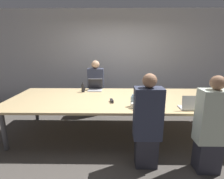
{
  "coord_description": "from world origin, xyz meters",
  "views": [
    {
      "loc": [
        -0.06,
        -3.32,
        1.76
      ],
      "look_at": [
        -0.11,
        0.1,
        0.91
      ],
      "focal_mm": 28.0,
      "sensor_mm": 36.0,
      "label": 1
    }
  ],
  "objects": [
    {
      "name": "laptop_far_midleft",
      "position": [
        -0.51,
        0.63,
        0.83
      ],
      "size": [
        0.33,
        0.27,
        0.27
      ],
      "color": "#B7B7BC",
      "rests_on": "conference_table"
    },
    {
      "name": "conference_table",
      "position": [
        0.0,
        0.0,
        0.71
      ],
      "size": [
        4.25,
        1.62,
        0.76
      ],
      "color": "#D6B77F",
      "rests_on": "ground_plane"
    },
    {
      "name": "cup_far_midleft",
      "position": [
        -0.78,
        0.62,
        0.8
      ],
      "size": [
        0.08,
        0.08,
        0.08
      ],
      "color": "#232328",
      "rests_on": "conference_table"
    },
    {
      "name": "cup_near_midright",
      "position": [
        0.25,
        -0.58,
        0.8
      ],
      "size": [
        0.08,
        0.08,
        0.09
      ],
      "color": "white",
      "rests_on": "conference_table"
    },
    {
      "name": "stapler",
      "position": [
        -0.11,
        -0.26,
        0.78
      ],
      "size": [
        0.07,
        0.16,
        0.05
      ],
      "rotation": [
        0.0,
        0.0,
        0.21
      ],
      "color": "black",
      "rests_on": "conference_table"
    },
    {
      "name": "curtain_wall",
      "position": [
        0.0,
        2.02,
        1.4
      ],
      "size": [
        12.0,
        0.06,
        2.8
      ],
      "color": "#ADADB2",
      "rests_on": "ground_plane"
    },
    {
      "name": "bottle_far_midleft",
      "position": [
        -0.76,
        0.46,
        0.85
      ],
      "size": [
        0.07,
        0.07,
        0.22
      ],
      "color": "black",
      "rests_on": "conference_table"
    },
    {
      "name": "laptop_near_midright",
      "position": [
        0.49,
        -0.6,
        0.83
      ],
      "size": [
        0.33,
        0.24,
        0.24
      ],
      "rotation": [
        0.0,
        0.0,
        3.14
      ],
      "color": "#B7B7BC",
      "rests_on": "conference_table"
    },
    {
      "name": "person_far_midleft",
      "position": [
        -0.54,
        1.08,
        0.68
      ],
      "size": [
        0.4,
        0.24,
        1.41
      ],
      "color": "#2D2D38",
      "rests_on": "ground_plane"
    },
    {
      "name": "person_near_right",
      "position": [
        1.27,
        -1.1,
        0.67
      ],
      "size": [
        0.4,
        0.24,
        1.4
      ],
      "rotation": [
        0.0,
        0.0,
        3.14
      ],
      "color": "#2D2D38",
      "rests_on": "ground_plane"
    },
    {
      "name": "laptop_near_right",
      "position": [
        1.19,
        -0.62,
        0.83
      ],
      "size": [
        0.35,
        0.24,
        0.24
      ],
      "rotation": [
        0.0,
        0.0,
        3.14
      ],
      "color": "silver",
      "rests_on": "conference_table"
    },
    {
      "name": "ground_plane",
      "position": [
        0.0,
        0.0,
        0.0
      ],
      "size": [
        24.0,
        24.0,
        0.0
      ],
      "primitive_type": "plane",
      "color": "#4C4742"
    },
    {
      "name": "bottle_near_midright",
      "position": [
        0.25,
        -0.48,
        0.85
      ],
      "size": [
        0.07,
        0.07,
        0.22
      ],
      "color": "#ADD1E0",
      "rests_on": "conference_table"
    },
    {
      "name": "person_near_midright",
      "position": [
        0.42,
        -1.0,
        0.68
      ],
      "size": [
        0.4,
        0.24,
        1.4
      ],
      "rotation": [
        0.0,
        0.0,
        3.14
      ],
      "color": "#2D2D38",
      "rests_on": "ground_plane"
    }
  ]
}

